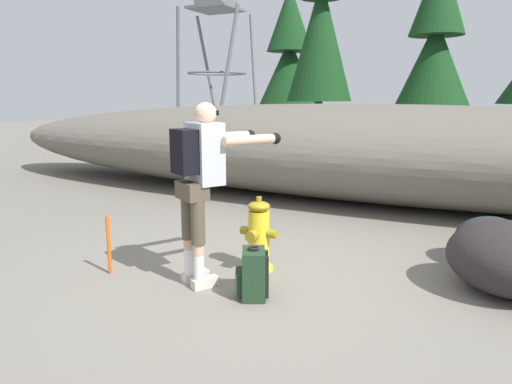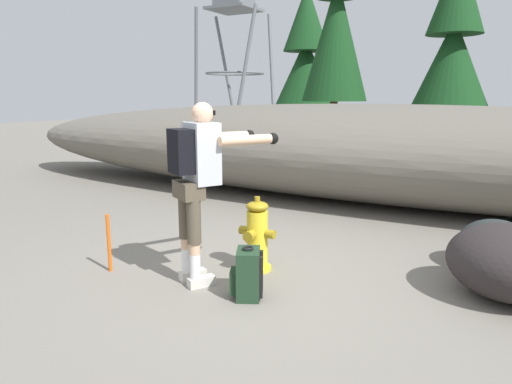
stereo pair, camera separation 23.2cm
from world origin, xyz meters
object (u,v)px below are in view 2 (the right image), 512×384
boulder_large (511,262)px  survey_stake (109,243)px  boulder_small (496,244)px  spare_backpack (248,274)px  utility_worker (199,171)px  fire_hydrant (257,237)px

boulder_large → survey_stake: (-3.58, -1.26, -0.03)m
boulder_small → boulder_large: bearing=-78.7°
spare_backpack → boulder_small: size_ratio=0.63×
utility_worker → spare_backpack: 1.05m
survey_stake → boulder_small: bearing=30.4°
fire_hydrant → survey_stake: (-1.30, -0.77, -0.06)m
fire_hydrant → survey_stake: 1.51m
spare_backpack → boulder_small: 2.66m
fire_hydrant → survey_stake: bearing=-149.3°
boulder_large → survey_stake: boulder_large is taller
spare_backpack → survey_stake: (-1.55, -0.14, 0.08)m
boulder_small → fire_hydrant: bearing=-149.7°
boulder_large → spare_backpack: bearing=-151.0°
spare_backpack → fire_hydrant: bearing=-95.2°
boulder_large → survey_stake: bearing=-160.6°
spare_backpack → boulder_large: (2.03, 1.13, 0.12)m
utility_worker → survey_stake: size_ratio=2.85×
boulder_large → fire_hydrant: bearing=-167.8°
fire_hydrant → boulder_small: bearing=30.3°
fire_hydrant → boulder_large: bearing=12.2°
utility_worker → boulder_small: utility_worker is taller
fire_hydrant → survey_stake: size_ratio=1.29×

